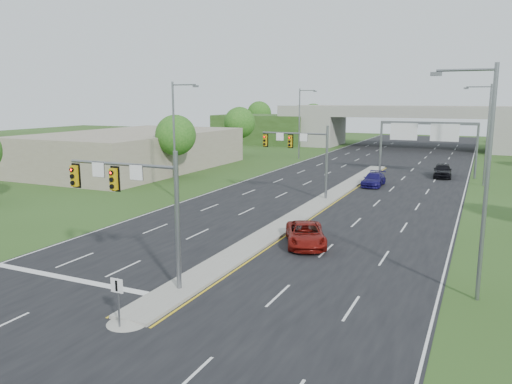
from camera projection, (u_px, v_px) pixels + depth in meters
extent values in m
plane|color=#2A4518|center=(180.00, 291.00, 24.83)|extent=(240.00, 240.00, 0.00)
cube|color=black|center=(351.00, 184.00, 56.10)|extent=(24.00, 160.00, 0.02)
cube|color=gray|center=(319.00, 203.00, 45.36)|extent=(2.00, 54.00, 0.16)
cone|color=gray|center=(128.00, 321.00, 21.23)|extent=(2.00, 2.00, 0.16)
cube|color=gold|center=(307.00, 203.00, 45.85)|extent=(0.12, 54.00, 0.01)
cube|color=gold|center=(331.00, 205.00, 44.90)|extent=(0.12, 54.00, 0.01)
cube|color=silver|center=(256.00, 177.00, 60.93)|extent=(0.12, 160.00, 0.01)
cube|color=silver|center=(465.00, 192.00, 51.27)|extent=(0.12, 160.00, 0.01)
cube|color=silver|center=(66.00, 278.00, 26.59)|extent=(10.50, 0.50, 0.01)
cylinder|color=slate|center=(177.00, 223.00, 24.18)|extent=(0.24, 0.24, 7.00)
cylinder|color=slate|center=(121.00, 164.00, 25.02)|extent=(6.50, 0.16, 0.16)
cube|color=#C49D0C|center=(114.00, 179.00, 25.06)|extent=(0.35, 0.25, 1.10)
cube|color=#C49D0C|center=(74.00, 176.00, 26.13)|extent=(0.35, 0.25, 1.10)
cube|color=black|center=(115.00, 179.00, 25.19)|extent=(0.55, 0.04, 1.30)
cube|color=black|center=(76.00, 176.00, 26.25)|extent=(0.55, 0.04, 1.30)
sphere|color=#FF0C05|center=(111.00, 173.00, 24.88)|extent=(0.20, 0.20, 0.20)
sphere|color=#FF0C05|center=(72.00, 170.00, 25.95)|extent=(0.20, 0.20, 0.20)
cube|color=white|center=(98.00, 170.00, 25.58)|extent=(0.75, 0.04, 0.75)
cube|color=white|center=(136.00, 173.00, 24.59)|extent=(0.75, 0.04, 0.75)
cylinder|color=slate|center=(327.00, 163.00, 46.52)|extent=(0.24, 0.24, 7.00)
cylinder|color=slate|center=(294.00, 133.00, 47.36)|extent=(6.50, 0.16, 0.16)
cube|color=#C49D0C|center=(290.00, 141.00, 47.40)|extent=(0.35, 0.25, 1.10)
cube|color=#C49D0C|center=(265.00, 140.00, 48.47)|extent=(0.35, 0.25, 1.10)
cube|color=black|center=(291.00, 141.00, 47.53)|extent=(0.55, 0.04, 1.30)
cube|color=black|center=(266.00, 140.00, 48.59)|extent=(0.55, 0.04, 1.30)
sphere|color=#FF0C05|center=(290.00, 138.00, 47.22)|extent=(0.20, 0.20, 0.20)
sphere|color=#FF0C05|center=(265.00, 137.00, 48.29)|extent=(0.20, 0.20, 0.20)
cube|color=white|center=(280.00, 137.00, 47.92)|extent=(0.75, 0.04, 0.75)
cube|color=white|center=(304.00, 137.00, 46.93)|extent=(0.75, 0.04, 0.75)
cylinder|color=slate|center=(119.00, 304.00, 20.60)|extent=(0.08, 0.08, 2.20)
cube|color=white|center=(117.00, 286.00, 20.41)|extent=(0.60, 0.04, 0.60)
cube|color=black|center=(116.00, 286.00, 20.38)|extent=(0.10, 0.02, 0.45)
cylinder|color=slate|center=(381.00, 147.00, 63.94)|extent=(0.28, 0.28, 6.60)
cylinder|color=slate|center=(477.00, 151.00, 59.31)|extent=(0.28, 0.28, 6.60)
cube|color=slate|center=(429.00, 123.00, 61.04)|extent=(11.50, 0.35, 0.35)
cube|color=#0D5B16|center=(404.00, 132.00, 62.23)|extent=(3.20, 0.08, 2.00)
cube|color=#0D5B16|center=(445.00, 133.00, 60.26)|extent=(3.20, 0.08, 2.00)
cube|color=silver|center=(404.00, 132.00, 62.18)|extent=(3.30, 0.03, 2.10)
cube|color=silver|center=(445.00, 133.00, 60.22)|extent=(3.30, 0.03, 2.10)
cube|color=gray|center=(324.00, 130.00, 102.72)|extent=(6.00, 12.00, 6.00)
cube|color=gray|center=(508.00, 135.00, 88.80)|extent=(6.00, 12.00, 6.00)
cube|color=#2A4518|center=(266.00, 129.00, 108.04)|extent=(20.00, 14.00, 6.00)
cube|color=gray|center=(410.00, 114.00, 95.10)|extent=(50.00, 12.00, 1.20)
cube|color=gray|center=(406.00, 109.00, 89.72)|extent=(50.00, 0.40, 0.90)
cube|color=gray|center=(415.00, 108.00, 100.09)|extent=(50.00, 0.40, 0.90)
cylinder|color=slate|center=(174.00, 141.00, 47.21)|extent=(0.20, 0.20, 11.00)
cylinder|color=slate|center=(184.00, 85.00, 45.74)|extent=(2.50, 0.12, 0.12)
cube|color=slate|center=(196.00, 86.00, 45.26)|extent=(0.50, 0.25, 0.18)
cylinder|color=slate|center=(299.00, 124.00, 78.49)|extent=(0.20, 0.20, 11.00)
cylinder|color=slate|center=(307.00, 90.00, 77.02)|extent=(2.50, 0.12, 0.12)
cube|color=slate|center=(315.00, 91.00, 76.53)|extent=(0.50, 0.25, 0.18)
cylinder|color=slate|center=(487.00, 186.00, 22.76)|extent=(0.20, 0.20, 11.00)
cylinder|color=slate|center=(466.00, 70.00, 22.31)|extent=(2.50, 0.12, 0.12)
cube|color=slate|center=(436.00, 74.00, 22.85)|extent=(0.50, 0.25, 0.18)
cylinder|color=slate|center=(487.00, 136.00, 54.03)|extent=(0.20, 0.20, 11.00)
cylinder|color=slate|center=(479.00, 87.00, 53.59)|extent=(2.50, 0.12, 0.12)
cube|color=slate|center=(466.00, 88.00, 54.12)|extent=(0.50, 0.25, 0.18)
cylinder|color=#382316|center=(176.00, 162.00, 59.45)|extent=(0.44, 0.44, 4.00)
sphere|color=#1C5416|center=(176.00, 135.00, 58.86)|extent=(4.80, 4.80, 4.80)
cylinder|color=#382316|center=(240.00, 143.00, 83.41)|extent=(0.44, 0.44, 4.25)
sphere|color=#1C5416|center=(240.00, 123.00, 82.78)|extent=(5.20, 5.20, 5.20)
cylinder|color=#382316|center=(259.00, 128.00, 123.97)|extent=(0.44, 0.44, 4.50)
sphere|color=#1C5416|center=(259.00, 113.00, 123.30)|extent=(6.00, 6.00, 6.00)
cylinder|color=#382316|center=(313.00, 130.00, 118.26)|extent=(0.44, 0.44, 4.25)
sphere|color=#1C5416|center=(313.00, 116.00, 117.63)|extent=(5.60, 5.60, 5.60)
cube|color=gray|center=(135.00, 150.00, 67.92)|extent=(18.00, 30.00, 5.00)
imported|color=maroon|center=(306.00, 234.00, 32.48)|extent=(4.28, 5.75, 1.45)
imported|color=#120D4E|center=(374.00, 179.00, 54.55)|extent=(2.06, 4.99, 1.44)
imported|color=black|center=(443.00, 170.00, 60.55)|extent=(2.38, 5.17, 1.72)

